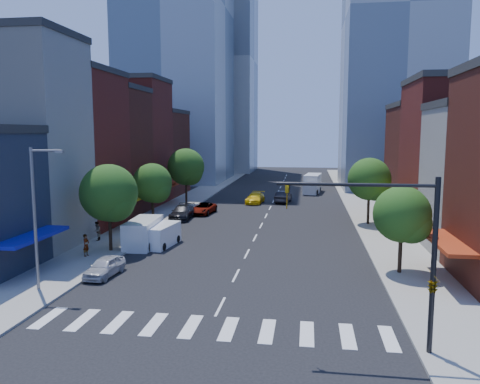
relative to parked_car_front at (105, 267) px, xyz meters
The scene contains 33 objects.
ground 10.21m from the parked_car_front, 26.41° to the right, with size 220.00×220.00×0.00m, color black.
sidewalk_left 35.64m from the parked_car_front, 95.44° to the left, with size 5.00×120.00×0.15m, color gray.
sidewalk_right 41.55m from the parked_car_front, 58.63° to the left, with size 5.00×120.00×0.15m, color gray.
crosswalk 11.85m from the parked_car_front, 39.54° to the right, with size 19.00×3.00×0.01m, color silver.
bldg_left_1 16.31m from the parked_car_front, 147.83° to the left, with size 12.00×8.00×18.00m, color beige.
bldg_left_2 21.21m from the parked_car_front, 126.64° to the left, with size 12.00×9.00×16.00m, color maroon.
bldg_left_3 28.04m from the parked_car_front, 115.89° to the left, with size 12.00×8.00×15.00m, color #521C14.
bldg_left_4 35.91m from the parked_car_front, 109.81° to the left, with size 12.00×9.00×17.00m, color maroon.
bldg_left_5 44.48m from the parked_car_front, 105.62° to the left, with size 12.00×10.00×13.00m, color #521C14.
bldg_right_2 36.51m from the parked_car_front, 32.88° to the left, with size 12.00×10.00×15.00m, color maroon.
bldg_right_3 42.54m from the parked_car_front, 44.37° to the left, with size 12.00×10.00×13.00m, color #521C14.
tower_nw 75.03m from the parked_car_front, 101.13° to the left, with size 20.00×22.00×70.00m, color #8C99A8.
tower_ne 70.78m from the parked_car_front, 63.13° to the left, with size 18.00×20.00×60.00m, color #9EA5AD.
tower_far_w 94.92m from the parked_car_front, 95.60° to the left, with size 18.00×18.00×56.00m, color #9EA5AD.
traffic_signal 21.38m from the parked_car_front, 25.34° to the right, with size 7.24×2.24×8.00m.
streetlight 6.38m from the parked_car_front, 127.25° to the right, with size 2.25×0.25×9.00m.
tree_left_near 7.96m from the parked_car_front, 109.19° to the left, with size 4.80×4.80×7.30m.
tree_left_mid 17.95m from the parked_car_front, 97.29° to the left, with size 4.20×4.20×6.65m.
tree_left_far 31.80m from the parked_car_front, 94.05° to the left, with size 5.00×5.00×7.75m.
tree_right_near 21.34m from the parked_car_front, ahead, with size 4.00×4.00×6.20m.
tree_right_far 30.11m from the parked_car_front, 45.84° to the left, with size 4.60×4.60×7.20m.
parked_car_front is the anchor object (origin of this frame).
parked_car_second 9.99m from the parked_car_front, 85.93° to the left, with size 1.65×4.72×1.55m, color black.
parked_car_third 25.72m from the parked_car_front, 87.12° to the left, with size 2.28×4.95×1.38m, color #999999.
parked_car_rear 21.96m from the parked_car_front, 90.99° to the left, with size 2.23×5.49×1.59m, color black.
cargo_van_near 9.14m from the parked_car_front, 82.13° to the left, with size 2.36×4.73×1.93m.
cargo_van_far 8.82m from the parked_car_front, 92.40° to the left, with size 2.58×5.75×2.40m.
taxi 36.01m from the parked_car_front, 79.31° to the left, with size 2.11×5.19×1.51m, color yellow.
traffic_car_oncoming 38.12m from the parked_car_front, 73.82° to the left, with size 1.74×5.00×1.65m, color black.
traffic_car_far 56.13m from the parked_car_front, 73.96° to the left, with size 1.62×4.01×1.37m, color #999999.
box_truck 50.42m from the parked_car_front, 72.90° to the left, with size 3.21×7.87×3.08m.
pedestrian_near 5.66m from the parked_car_front, 128.86° to the left, with size 0.65×0.43×1.79m, color #999999.
pedestrian_far 11.02m from the parked_car_front, 117.76° to the left, with size 0.86×0.67×1.76m, color #999999.
Camera 1 is at (4.88, -25.66, 10.07)m, focal length 35.00 mm.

